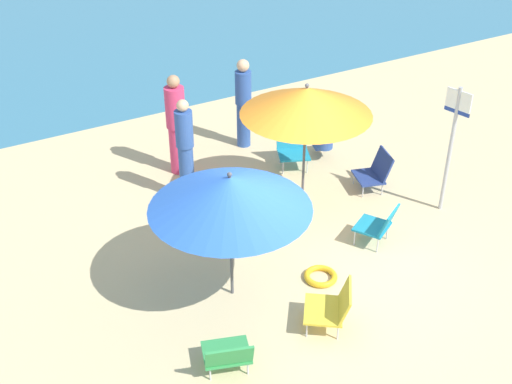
{
  "coord_description": "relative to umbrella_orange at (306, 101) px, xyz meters",
  "views": [
    {
      "loc": [
        -4.38,
        -5.87,
        5.62
      ],
      "look_at": [
        -0.41,
        1.05,
        0.7
      ],
      "focal_mm": 46.25,
      "sensor_mm": 36.0,
      "label": 1
    }
  ],
  "objects": [
    {
      "name": "umbrella_blue",
      "position": [
        -1.9,
        -1.25,
        -0.28
      ],
      "size": [
        1.99,
        1.99,
        1.81
      ],
      "color": "#4C4C51",
      "rests_on": "ground_plane"
    },
    {
      "name": "swim_ring",
      "position": [
        -0.74,
        -1.58,
        -1.78
      ],
      "size": [
        0.45,
        0.45,
        0.08
      ],
      "primitive_type": "torus",
      "color": "yellow",
      "rests_on": "ground_plane"
    },
    {
      "name": "beach_chair_a",
      "position": [
        0.61,
        1.24,
        -1.49
      ],
      "size": [
        0.7,
        0.73,
        0.59
      ],
      "rotation": [
        0.0,
        0.0,
        -1.98
      ],
      "color": "teal",
      "rests_on": "ground_plane"
    },
    {
      "name": "sea_water",
      "position": [
        -0.54,
        12.38,
        -1.81
      ],
      "size": [
        40.0,
        16.0,
        0.01
      ],
      "primitive_type": "cube",
      "color": "teal",
      "rests_on": "ground_plane"
    },
    {
      "name": "person_c",
      "position": [
        1.21,
        1.17,
        -1.34
      ],
      "size": [
        0.4,
        0.54,
        0.97
      ],
      "rotation": [
        0.0,
        0.0,
        1.26
      ],
      "color": "#2D519E",
      "rests_on": "ground_plane"
    },
    {
      "name": "beach_chair_b",
      "position": [
        1.34,
        -0.09,
        -1.48
      ],
      "size": [
        0.64,
        0.66,
        0.65
      ],
      "rotation": [
        0.0,
        0.0,
        2.84
      ],
      "color": "navy",
      "rests_on": "ground_plane"
    },
    {
      "name": "beach_chair_c",
      "position": [
        -2.58,
        -2.42,
        -1.55
      ],
      "size": [
        0.67,
        0.66,
        0.52
      ],
      "rotation": [
        0.0,
        0.0,
        1.25
      ],
      "color": "#33934C",
      "rests_on": "ground_plane"
    },
    {
      "name": "person_b",
      "position": [
        0.25,
        2.32,
        -0.97
      ],
      "size": [
        0.29,
        0.29,
        1.64
      ],
      "rotation": [
        0.0,
        0.0,
        6.07
      ],
      "color": "#2D519E",
      "rests_on": "ground_plane"
    },
    {
      "name": "umbrella_orange",
      "position": [
        0.0,
        0.0,
        0.0
      ],
      "size": [
        1.92,
        1.92,
        2.08
      ],
      "color": "#4C4C51",
      "rests_on": "ground_plane"
    },
    {
      "name": "ground_plane",
      "position": [
        -0.54,
        -1.27,
        -1.82
      ],
      "size": [
        40.0,
        40.0,
        0.0
      ],
      "primitive_type": "plane",
      "color": "#D3BC8C"
    },
    {
      "name": "person_a",
      "position": [
        -1.18,
        2.03,
        -0.94
      ],
      "size": [
        0.33,
        0.33,
        1.74
      ],
      "rotation": [
        0.0,
        0.0,
        5.6
      ],
      "color": "#DB3866",
      "rests_on": "ground_plane"
    },
    {
      "name": "warning_sign",
      "position": [
        1.87,
        -1.08,
        -0.53
      ],
      "size": [
        0.11,
        0.4,
        2.03
      ],
      "rotation": [
        0.0,
        0.0,
        0.21
      ],
      "color": "#ADADB2",
      "rests_on": "ground_plane"
    },
    {
      "name": "person_d",
      "position": [
        -1.42,
        1.14,
        -0.94
      ],
      "size": [
        0.27,
        0.27,
        1.71
      ],
      "rotation": [
        0.0,
        0.0,
        3.88
      ],
      "color": "#2D519E",
      "rests_on": "ground_plane"
    },
    {
      "name": "beach_chair_e",
      "position": [
        0.42,
        -1.33,
        -1.47
      ],
      "size": [
        0.67,
        0.69,
        0.63
      ],
      "rotation": [
        0.0,
        0.0,
        2.09
      ],
      "color": "teal",
      "rests_on": "ground_plane"
    },
    {
      "name": "beach_chair_d",
      "position": [
        -1.14,
        -2.39,
        -1.5
      ],
      "size": [
        0.76,
        0.77,
        0.6
      ],
      "rotation": [
        0.0,
        0.0,
        2.51
      ],
      "color": "gold",
      "rests_on": "ground_plane"
    }
  ]
}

